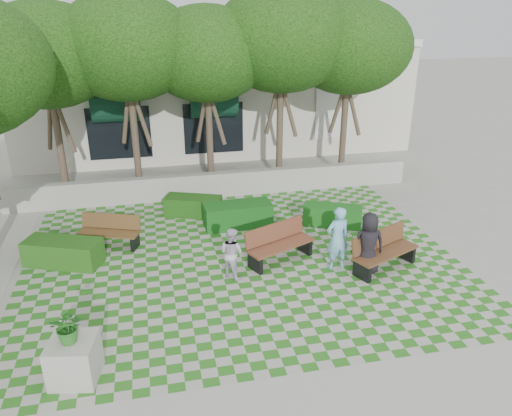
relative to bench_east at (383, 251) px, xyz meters
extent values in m
plane|color=gray|center=(-3.70, 0.14, -0.51)|extent=(90.00, 90.00, 0.00)
plane|color=#2B721E|center=(-3.70, 1.14, -0.51)|extent=(12.00, 12.00, 0.00)
cube|color=#9E9B93|center=(-3.70, -4.56, -0.51)|extent=(16.00, 2.00, 0.01)
cube|color=#9E9B93|center=(-3.70, 6.34, -0.06)|extent=(15.00, 0.36, 0.90)
cube|color=#50311B|center=(0.03, -0.08, -0.01)|extent=(2.10, 1.38, 0.07)
cube|color=#50311B|center=(-0.08, 0.19, 0.30)|extent=(1.91, 0.95, 0.51)
cube|color=black|center=(-0.79, -0.44, -0.27)|extent=(0.33, 0.56, 0.50)
cube|color=black|center=(0.86, 0.29, -0.27)|extent=(0.33, 0.56, 0.50)
cube|color=brown|center=(-2.64, 0.96, -0.01)|extent=(2.09, 1.38, 0.07)
cube|color=brown|center=(-2.76, 1.22, 0.29)|extent=(1.89, 0.95, 0.50)
cube|color=black|center=(-3.45, 0.59, -0.27)|extent=(0.33, 0.56, 0.49)
cube|color=black|center=(-1.82, 1.32, -0.27)|extent=(0.33, 0.56, 0.49)
cube|color=#55391D|center=(-7.40, 2.92, -0.06)|extent=(1.88, 1.15, 0.06)
cube|color=#55391D|center=(-7.31, 3.17, 0.21)|extent=(1.73, 0.75, 0.45)
cube|color=black|center=(-8.15, 3.21, -0.29)|extent=(0.27, 0.50, 0.44)
cube|color=black|center=(-6.65, 2.64, -0.29)|extent=(0.27, 0.50, 0.44)
cube|color=#155017|center=(-0.35, 2.97, -0.19)|extent=(1.99, 1.44, 0.65)
cube|color=#134816|center=(-3.38, 3.56, -0.13)|extent=(2.21, 0.96, 0.76)
cube|color=#194512|center=(-4.71, 4.73, -0.18)|extent=(2.03, 1.38, 0.66)
cube|color=#1C4B14|center=(-8.58, 2.10, -0.15)|extent=(2.24, 1.54, 0.73)
cube|color=#9E9B93|center=(-7.75, -2.73, -0.08)|extent=(1.02, 1.02, 0.87)
imported|color=#297123|center=(-7.75, -2.73, 0.70)|extent=(0.70, 0.64, 0.68)
imported|color=#78B9DA|center=(-1.25, 0.27, 0.39)|extent=(0.71, 0.51, 1.81)
imported|color=black|center=(-0.54, -0.14, 0.36)|extent=(0.91, 0.65, 1.74)
imported|color=silver|center=(-4.12, 0.45, 0.19)|extent=(0.86, 0.86, 1.41)
cylinder|color=#47382B|center=(-9.20, 7.74, 1.31)|extent=(0.26, 0.26, 3.64)
ellipsoid|color=#1E4C11|center=(-9.20, 7.74, 4.56)|extent=(4.80, 4.80, 3.60)
cylinder|color=#47382B|center=(-6.50, 7.74, 1.39)|extent=(0.26, 0.26, 3.81)
ellipsoid|color=#1E4C11|center=(-6.50, 7.74, 4.79)|extent=(5.00, 5.00, 3.75)
cylinder|color=#47382B|center=(-3.70, 7.74, 1.28)|extent=(0.26, 0.26, 3.58)
ellipsoid|color=#1E4C11|center=(-3.70, 7.74, 4.48)|extent=(4.60, 4.60, 3.45)
cylinder|color=#47382B|center=(-0.90, 7.74, 1.45)|extent=(0.26, 0.26, 3.92)
ellipsoid|color=#1E4C11|center=(-0.90, 7.74, 4.95)|extent=(5.20, 5.20, 3.90)
cylinder|color=#47382B|center=(1.80, 7.74, 1.34)|extent=(0.26, 0.26, 3.70)
ellipsoid|color=#1E4C11|center=(1.80, 7.74, 4.64)|extent=(4.80, 4.80, 3.60)
cube|color=beige|center=(-2.70, 14.34, 1.99)|extent=(18.00, 8.00, 5.00)
cube|color=white|center=(-2.70, 10.34, 4.49)|extent=(18.00, 0.30, 0.30)
cube|color=black|center=(2.30, 10.32, 1.69)|extent=(1.40, 0.10, 2.40)
cylinder|color=#103B28|center=(-7.20, 10.32, 2.49)|extent=(3.00, 1.80, 1.80)
cube|color=black|center=(-7.20, 10.32, 1.09)|extent=(2.60, 0.08, 2.20)
cylinder|color=#103B28|center=(-3.20, 10.32, 2.49)|extent=(3.00, 1.80, 1.80)
cube|color=black|center=(-3.20, 10.32, 1.09)|extent=(2.60, 0.08, 2.20)
camera|label=1|loc=(-5.97, -11.01, 6.38)|focal=35.00mm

